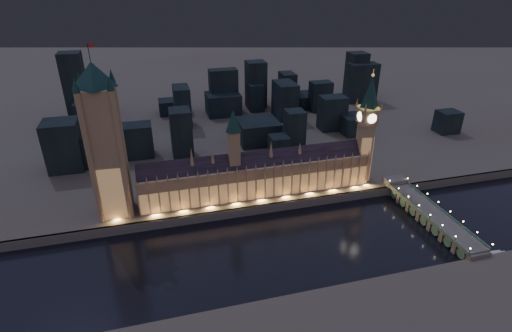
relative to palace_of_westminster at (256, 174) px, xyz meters
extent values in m
plane|color=black|center=(-7.13, -61.75, -26.37)|extent=(2000.00, 2000.00, 0.00)
cube|color=brown|center=(-7.13, 458.25, -22.37)|extent=(2000.00, 960.00, 8.00)
cube|color=#4B4E56|center=(-7.13, -20.75, -22.37)|extent=(2000.00, 2.50, 8.00)
cube|color=#917759|center=(0.91, 0.25, -4.37)|extent=(200.11, 21.11, 28.00)
cube|color=tan|center=(0.91, -10.00, -9.37)|extent=(200.00, 0.50, 18.00)
cube|color=black|center=(0.91, 0.25, 12.63)|extent=(200.09, 17.37, 16.26)
cube|color=#917759|center=(-19.09, 0.25, 25.63)|extent=(9.00, 9.00, 32.00)
cone|color=#123331|center=(-19.09, 0.25, 50.63)|extent=(13.00, 13.00, 18.00)
cube|color=#917759|center=(-99.09, -10.35, -4.37)|extent=(1.20, 1.20, 28.00)
cone|color=#917759|center=(-99.09, -9.75, 12.63)|extent=(2.00, 2.00, 6.00)
cube|color=#917759|center=(-91.09, -10.35, -4.37)|extent=(1.20, 1.20, 28.00)
cone|color=#917759|center=(-91.09, -9.75, 12.63)|extent=(2.00, 2.00, 6.00)
cube|color=#917759|center=(-83.09, -10.35, -4.37)|extent=(1.20, 1.20, 28.00)
cone|color=#917759|center=(-83.09, -9.75, 12.63)|extent=(2.00, 2.00, 6.00)
cube|color=#917759|center=(-75.09, -10.35, -4.37)|extent=(1.20, 1.20, 28.00)
cone|color=#917759|center=(-75.09, -9.75, 12.63)|extent=(2.00, 2.00, 6.00)
cube|color=#917759|center=(-67.09, -10.35, -4.37)|extent=(1.20, 1.20, 28.00)
cone|color=#917759|center=(-67.09, -9.75, 12.63)|extent=(2.00, 2.00, 6.00)
cube|color=#917759|center=(-59.09, -10.35, -4.37)|extent=(1.20, 1.20, 28.00)
cone|color=#917759|center=(-59.09, -9.75, 12.63)|extent=(2.00, 2.00, 6.00)
cube|color=#917759|center=(-51.09, -10.35, -4.37)|extent=(1.20, 1.20, 28.00)
cone|color=#917759|center=(-51.09, -9.75, 12.63)|extent=(2.00, 2.00, 6.00)
cube|color=#917759|center=(-43.09, -10.35, -4.37)|extent=(1.20, 1.20, 28.00)
cone|color=#917759|center=(-43.09, -9.75, 12.63)|extent=(2.00, 2.00, 6.00)
cube|color=#917759|center=(-35.09, -10.35, -4.37)|extent=(1.20, 1.20, 28.00)
cone|color=#917759|center=(-35.09, -9.75, 12.63)|extent=(2.00, 2.00, 6.00)
cube|color=#917759|center=(-27.09, -10.35, -4.37)|extent=(1.20, 1.20, 28.00)
cone|color=#917759|center=(-27.09, -9.75, 12.63)|extent=(2.00, 2.00, 6.00)
cube|color=#917759|center=(-19.09, -10.35, -4.37)|extent=(1.20, 1.20, 28.00)
cone|color=#917759|center=(-19.09, -9.75, 12.63)|extent=(2.00, 2.00, 6.00)
cube|color=#917759|center=(-11.09, -10.35, -4.37)|extent=(1.20, 1.20, 28.00)
cone|color=#917759|center=(-11.09, -9.75, 12.63)|extent=(2.00, 2.00, 6.00)
cube|color=#917759|center=(-3.09, -10.35, -4.37)|extent=(1.20, 1.20, 28.00)
cone|color=#917759|center=(-3.09, -9.75, 12.63)|extent=(2.00, 2.00, 6.00)
cube|color=#917759|center=(4.91, -10.35, -4.37)|extent=(1.20, 1.20, 28.00)
cone|color=#917759|center=(4.91, -9.75, 12.63)|extent=(2.00, 2.00, 6.00)
cube|color=#917759|center=(12.91, -10.35, -4.37)|extent=(1.20, 1.20, 28.00)
cone|color=#917759|center=(12.91, -9.75, 12.63)|extent=(2.00, 2.00, 6.00)
cube|color=#917759|center=(20.91, -10.35, -4.37)|extent=(1.20, 1.20, 28.00)
cone|color=#917759|center=(20.91, -9.75, 12.63)|extent=(2.00, 2.00, 6.00)
cube|color=#917759|center=(28.91, -10.35, -4.37)|extent=(1.20, 1.20, 28.00)
cone|color=#917759|center=(28.91, -9.75, 12.63)|extent=(2.00, 2.00, 6.00)
cube|color=#917759|center=(36.91, -10.35, -4.37)|extent=(1.20, 1.20, 28.00)
cone|color=#917759|center=(36.91, -9.75, 12.63)|extent=(2.00, 2.00, 6.00)
cube|color=#917759|center=(44.91, -10.35, -4.37)|extent=(1.20, 1.20, 28.00)
cone|color=#917759|center=(44.91, -9.75, 12.63)|extent=(2.00, 2.00, 6.00)
cube|color=#917759|center=(52.91, -10.35, -4.37)|extent=(1.20, 1.20, 28.00)
cone|color=#917759|center=(52.91, -9.75, 12.63)|extent=(2.00, 2.00, 6.00)
cube|color=#917759|center=(60.91, -10.35, -4.37)|extent=(1.20, 1.20, 28.00)
cone|color=#917759|center=(60.91, -9.75, 12.63)|extent=(2.00, 2.00, 6.00)
cube|color=#917759|center=(68.91, -10.35, -4.37)|extent=(1.20, 1.20, 28.00)
cone|color=#917759|center=(68.91, -9.75, 12.63)|extent=(2.00, 2.00, 6.00)
cube|color=#917759|center=(76.91, -10.35, -4.37)|extent=(1.20, 1.20, 28.00)
cone|color=#917759|center=(76.91, -9.75, 12.63)|extent=(2.00, 2.00, 6.00)
cube|color=#917759|center=(84.91, -10.35, -4.37)|extent=(1.20, 1.20, 28.00)
cone|color=#917759|center=(84.91, -9.75, 12.63)|extent=(2.00, 2.00, 6.00)
cube|color=#917759|center=(92.91, -10.35, -4.37)|extent=(1.20, 1.20, 28.00)
cone|color=#917759|center=(92.91, -9.75, 12.63)|extent=(2.00, 2.00, 6.00)
cube|color=#917759|center=(100.91, -10.35, -4.37)|extent=(1.20, 1.20, 28.00)
cone|color=#917759|center=(100.91, -9.75, 12.63)|extent=(2.00, 2.00, 6.00)
cone|color=#917759|center=(-54.09, 0.25, 22.63)|extent=(4.40, 4.40, 18.00)
cone|color=#917759|center=(-37.09, 0.25, 20.63)|extent=(4.40, 4.40, 14.00)
cone|color=#917759|center=(12.91, 0.25, 21.63)|extent=(4.40, 4.40, 16.00)
cone|color=#917759|center=(38.91, 0.25, 19.63)|extent=(4.40, 4.40, 12.00)
cube|color=#917759|center=(-117.13, 0.25, 33.12)|extent=(23.10, 23.10, 102.98)
cube|color=tan|center=(-117.13, -10.95, 3.63)|extent=(22.00, 0.50, 44.00)
cone|color=#123331|center=(-117.13, 0.25, 93.61)|extent=(31.68, 31.68, 18.00)
cylinder|color=black|center=(-117.13, 0.25, 108.61)|extent=(0.50, 0.50, 12.00)
cube|color=#AB1F25|center=(-114.93, 0.25, 113.11)|extent=(4.00, 0.15, 2.50)
cylinder|color=#917759|center=(-128.13, -10.75, 33.12)|extent=(4.40, 4.40, 102.98)
cone|color=#123331|center=(-128.13, -10.75, 89.61)|extent=(5.20, 5.20, 10.00)
cylinder|color=#917759|center=(-128.13, 11.25, 33.12)|extent=(4.40, 4.40, 102.98)
cone|color=#123331|center=(-128.13, 11.25, 89.61)|extent=(5.20, 5.20, 10.00)
cylinder|color=#917759|center=(-106.13, -10.75, 33.12)|extent=(4.40, 4.40, 102.98)
cone|color=#123331|center=(-106.13, -10.75, 89.61)|extent=(5.20, 5.20, 10.00)
cylinder|color=#917759|center=(-106.13, 11.25, 33.12)|extent=(4.40, 4.40, 102.98)
cone|color=#123331|center=(-106.13, 11.25, 89.61)|extent=(5.20, 5.20, 10.00)
cube|color=#917759|center=(100.87, 0.25, 9.31)|extent=(13.27, 13.27, 55.35)
cube|color=tan|center=(100.87, -5.95, 3.63)|extent=(12.00, 0.50, 44.00)
cube|color=#917759|center=(100.87, 0.25, 44.00)|extent=(15.00, 15.00, 14.03)
cube|color=#F2C64C|center=(100.87, 0.25, 51.61)|extent=(15.75, 15.75, 1.20)
cone|color=#123331|center=(100.87, 0.25, 65.21)|extent=(18.00, 18.00, 26.00)
sphere|color=#F2C64C|center=(100.87, 0.25, 79.71)|extent=(2.80, 2.80, 2.80)
cylinder|color=#F2C64C|center=(100.87, 0.25, 82.21)|extent=(0.40, 0.40, 5.00)
cylinder|color=#FFF2BF|center=(100.87, -7.50, 44.00)|extent=(8.40, 0.50, 8.40)
cylinder|color=#FFF2BF|center=(100.87, 8.00, 44.00)|extent=(8.40, 0.50, 8.40)
cylinder|color=#FFF2BF|center=(93.12, 0.25, 44.00)|extent=(0.50, 8.40, 8.40)
cylinder|color=#FFF2BF|center=(108.62, 0.25, 44.00)|extent=(0.50, 8.40, 8.40)
cone|color=#917759|center=(93.37, -7.25, 55.01)|extent=(2.60, 2.60, 8.00)
cone|color=#917759|center=(93.37, 7.75, 55.01)|extent=(2.60, 2.60, 8.00)
cone|color=#917759|center=(108.37, -7.25, 55.01)|extent=(2.60, 2.60, 8.00)
cone|color=#917759|center=(108.37, 7.75, 55.01)|extent=(2.60, 2.60, 8.00)
cube|color=#4B4E56|center=(127.40, -71.75, -16.87)|extent=(19.02, 100.00, 1.60)
cube|color=#2E6449|center=(118.28, -71.75, -15.47)|extent=(0.80, 100.00, 1.60)
cube|color=#2E6449|center=(136.51, -71.75, -15.47)|extent=(0.80, 100.00, 1.60)
cube|color=#4B4E56|center=(127.40, -16.75, -17.62)|extent=(19.02, 12.00, 9.50)
cube|color=#4B4E56|center=(127.40, -121.75, -22.02)|extent=(17.12, 4.00, 9.50)
cylinder|color=black|center=(118.28, -121.75, -13.67)|extent=(0.30, 0.30, 4.40)
sphere|color=#FFD88C|center=(118.28, -121.75, -11.37)|extent=(1.00, 1.00, 1.00)
cylinder|color=black|center=(136.51, -121.75, -13.67)|extent=(0.30, 0.30, 4.40)
sphere|color=#FFD88C|center=(136.51, -121.75, -11.37)|extent=(1.00, 1.00, 1.00)
cube|color=#4B4E56|center=(127.40, -107.46, -22.02)|extent=(17.12, 4.00, 9.50)
cylinder|color=black|center=(118.28, -107.46, -13.67)|extent=(0.30, 0.30, 4.40)
sphere|color=#FFD88C|center=(118.28, -107.46, -11.37)|extent=(1.00, 1.00, 1.00)
cylinder|color=black|center=(136.51, -107.46, -13.67)|extent=(0.30, 0.30, 4.40)
sphere|color=#FFD88C|center=(136.51, -107.46, -11.37)|extent=(1.00, 1.00, 1.00)
cube|color=#4B4E56|center=(127.40, -93.18, -22.02)|extent=(17.12, 4.00, 9.50)
cylinder|color=black|center=(118.28, -93.18, -13.67)|extent=(0.30, 0.30, 4.40)
sphere|color=#FFD88C|center=(118.28, -93.18, -11.37)|extent=(1.00, 1.00, 1.00)
cylinder|color=black|center=(136.51, -93.18, -13.67)|extent=(0.30, 0.30, 4.40)
sphere|color=#FFD88C|center=(136.51, -93.18, -11.37)|extent=(1.00, 1.00, 1.00)
cube|color=#4B4E56|center=(127.40, -78.89, -22.02)|extent=(17.12, 4.00, 9.50)
cylinder|color=black|center=(118.28, -78.89, -13.67)|extent=(0.30, 0.30, 4.40)
sphere|color=#FFD88C|center=(118.28, -78.89, -11.37)|extent=(1.00, 1.00, 1.00)
cylinder|color=black|center=(136.51, -78.89, -13.67)|extent=(0.30, 0.30, 4.40)
sphere|color=#FFD88C|center=(136.51, -78.89, -11.37)|extent=(1.00, 1.00, 1.00)
cube|color=#4B4E56|center=(127.40, -64.61, -22.02)|extent=(17.12, 4.00, 9.50)
cylinder|color=black|center=(118.28, -64.61, -13.67)|extent=(0.30, 0.30, 4.40)
sphere|color=#FFD88C|center=(118.28, -64.61, -11.37)|extent=(1.00, 1.00, 1.00)
cylinder|color=black|center=(136.51, -64.61, -13.67)|extent=(0.30, 0.30, 4.40)
sphere|color=#FFD88C|center=(136.51, -64.61, -11.37)|extent=(1.00, 1.00, 1.00)
cube|color=#4B4E56|center=(127.40, -50.32, -22.02)|extent=(17.12, 4.00, 9.50)
cylinder|color=black|center=(118.28, -50.32, -13.67)|extent=(0.30, 0.30, 4.40)
sphere|color=#FFD88C|center=(118.28, -50.32, -11.37)|extent=(1.00, 1.00, 1.00)
cylinder|color=black|center=(136.51, -50.32, -13.67)|extent=(0.30, 0.30, 4.40)
sphere|color=#FFD88C|center=(136.51, -50.32, -11.37)|extent=(1.00, 1.00, 1.00)
cube|color=#4B4E56|center=(127.40, -36.03, -22.02)|extent=(17.12, 4.00, 9.50)
cylinder|color=black|center=(118.28, -36.03, -13.67)|extent=(0.30, 0.30, 4.40)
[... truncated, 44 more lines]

